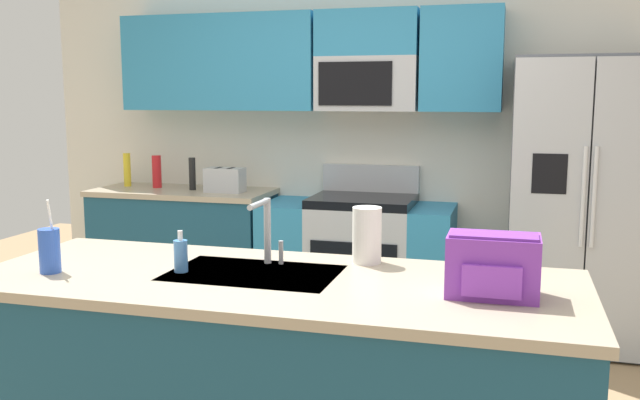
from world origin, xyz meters
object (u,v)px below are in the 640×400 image
Objects in this scene: refrigerator at (582,203)px; paper_towel_roll at (367,235)px; sink_faucet at (266,226)px; pepper_mill at (192,174)px; drink_cup_blue at (50,250)px; bottle_red at (157,172)px; backpack at (493,264)px; range_oven at (357,259)px; toaster at (225,180)px; bottle_yellow at (127,170)px; soap_dispenser at (181,255)px.

refrigerator is 2.12m from paper_towel_roll.
refrigerator is 6.56× the size of sink_faucet.
refrigerator is at bearing -1.43° from pepper_mill.
sink_faucet is 0.88m from drink_cup_blue.
paper_towel_roll is (2.08, -1.97, -0.01)m from bottle_red.
backpack is at bearing -34.97° from paper_towel_roll.
sink_faucet is at bearing -88.12° from range_oven.
drink_cup_blue reaches higher than range_oven.
bottle_red is (-1.61, 0.04, 0.58)m from range_oven.
pepper_mill is 0.87× the size of sink_faucet.
sink_faucet is at bearing 166.49° from backpack.
backpack reaches higher than range_oven.
toaster is 1.07× the size of bottle_yellow.
bottle_red is 0.78× the size of backpack.
bottle_red is at bearing 178.51° from range_oven.
backpack is at bearing 4.51° from drink_cup_blue.
soap_dispenser is 0.71× the size of paper_towel_roll.
refrigerator is 2.78m from pepper_mill.
sink_faucet is (1.35, -2.07, 0.05)m from pepper_mill.
sink_faucet reaches higher than pepper_mill.
bottle_red reaches higher than range_oven.
backpack is at bearing -0.79° from soap_dispenser.
range_oven reaches higher than soap_dispenser.
drink_cup_blue reaches higher than bottle_yellow.
soap_dispenser is (1.38, -2.32, -0.06)m from bottle_red.
refrigerator is at bearing 61.09° from paper_towel_roll.
range_oven is at bearing 73.35° from drink_cup_blue.
bottle_red is 3.50m from backpack.
range_oven is 2.57m from backpack.
paper_towel_roll is at bearing 27.17° from soap_dispenser.
sink_faucet is (1.94, -2.13, 0.04)m from bottle_yellow.
bottle_yellow is 0.87× the size of drink_cup_blue.
refrigerator is at bearing 54.59° from sink_faucet.
drink_cup_blue is 0.94× the size of backpack.
range_oven is at bearing 91.88° from sink_faucet.
toaster is 1.17× the size of paper_towel_roll.
backpack is (1.73, 0.14, 0.03)m from drink_cup_blue.
bottle_red is at bearing 138.12° from backpack.
pepper_mill is 0.98× the size of bottle_red.
bottle_red is 0.89× the size of sink_faucet.
bottle_red is 2.86m from paper_towel_roll.
drink_cup_blue is at bearing -175.49° from backpack.
refrigerator is at bearing 52.15° from soap_dispenser.
sink_faucet reaches higher than backpack.
toaster is 1.65× the size of soap_dispenser.
drink_cup_blue is at bearing -106.65° from range_oven.
soap_dispenser is 0.53× the size of backpack.
bottle_yellow is 2.88m from sink_faucet.
toaster is 0.89m from bottle_yellow.
bottle_yellow is at bearing 125.24° from soap_dispenser.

